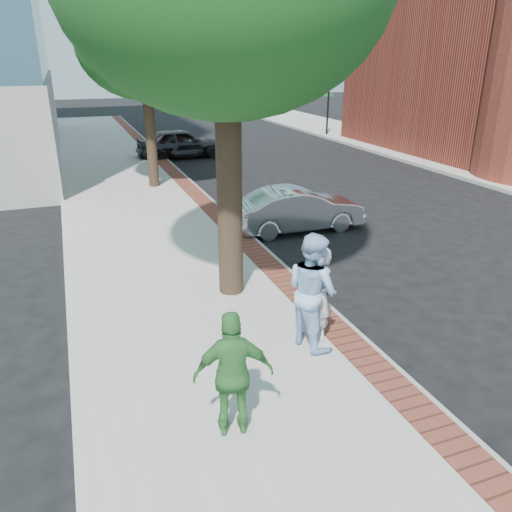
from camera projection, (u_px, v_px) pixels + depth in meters
name	position (u px, v px, depth m)	size (l,w,h in m)	color
ground	(293.00, 333.00, 9.49)	(120.00, 120.00, 0.00)	black
sidewalk	(145.00, 219.00, 15.91)	(5.00, 60.00, 0.15)	#9E9991
brick_strip	(212.00, 209.00, 16.60)	(0.60, 60.00, 0.01)	brown
curb	(222.00, 211.00, 16.75)	(0.10, 60.00, 0.15)	gray
signal_near	(145.00, 107.00, 28.04)	(0.70, 0.15, 3.80)	black
signal_far	(328.00, 101.00, 31.84)	(0.70, 0.15, 3.80)	black
tree_far	(144.00, 44.00, 17.77)	(4.80, 4.80, 7.14)	black
parking_meter	(320.00, 260.00, 9.71)	(0.12, 0.32, 1.47)	gray
person_gray	(319.00, 295.00, 8.74)	(0.63, 0.41, 1.72)	#AEADB2
person_officer	(312.00, 290.00, 8.52)	(1.00, 0.78, 2.06)	#9AC2EE
person_green	(233.00, 374.00, 6.48)	(1.06, 0.44, 1.81)	#3A7F3A
sedan_silver	(298.00, 209.00, 14.88)	(1.37, 3.92, 1.29)	silver
bg_car	(181.00, 143.00, 25.58)	(1.78, 4.42, 1.51)	black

